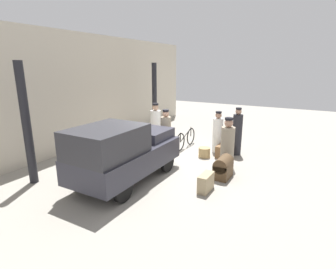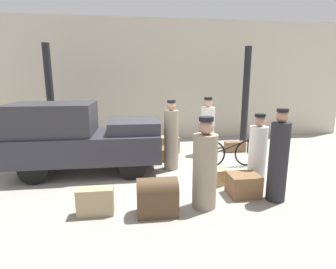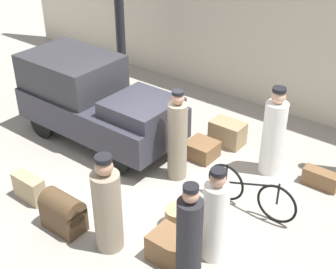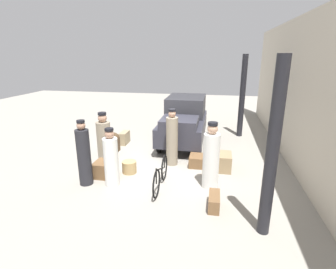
# 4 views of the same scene
# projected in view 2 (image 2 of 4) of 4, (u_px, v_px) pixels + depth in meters

# --- Properties ---
(ground_plane) EXTENTS (30.00, 30.00, 0.00)m
(ground_plane) POSITION_uv_depth(u_px,v_px,m) (161.00, 174.00, 6.49)
(ground_plane) COLOR gray
(station_building_facade) EXTENTS (16.00, 0.15, 4.50)m
(station_building_facade) POSITION_uv_depth(u_px,v_px,m) (149.00, 81.00, 9.98)
(station_building_facade) COLOR beige
(station_building_facade) RESTS_ON ground
(canopy_pillar_left) EXTENTS (0.23, 0.23, 3.39)m
(canopy_pillar_left) POSITION_uv_depth(u_px,v_px,m) (50.00, 99.00, 8.32)
(canopy_pillar_left) COLOR black
(canopy_pillar_left) RESTS_ON ground
(canopy_pillar_right) EXTENTS (0.23, 0.23, 3.39)m
(canopy_pillar_right) POSITION_uv_depth(u_px,v_px,m) (246.00, 97.00, 9.17)
(canopy_pillar_right) COLOR black
(canopy_pillar_right) RESTS_ON ground
(truck) EXTENTS (3.53, 1.60, 1.74)m
(truck) POSITION_uv_depth(u_px,v_px,m) (80.00, 136.00, 6.47)
(truck) COLOR black
(truck) RESTS_ON ground
(bicycle) EXTENTS (1.69, 0.04, 0.76)m
(bicycle) POSITION_uv_depth(u_px,v_px,m) (230.00, 153.00, 6.97)
(bicycle) COLOR black
(bicycle) RESTS_ON ground
(wicker_basket) EXTENTS (0.42, 0.42, 0.36)m
(wicker_basket) POSITION_uv_depth(u_px,v_px,m) (217.00, 176.00, 5.85)
(wicker_basket) COLOR tan
(wicker_basket) RESTS_ON ground
(porter_with_bicycle) EXTENTS (0.44, 0.44, 1.67)m
(porter_with_bicycle) POSITION_uv_depth(u_px,v_px,m) (205.00, 167.00, 4.68)
(porter_with_bicycle) COLOR gray
(porter_with_bicycle) RESTS_ON ground
(porter_carrying_trunk) EXTENTS (0.37, 0.37, 1.79)m
(porter_carrying_trunk) POSITION_uv_depth(u_px,v_px,m) (171.00, 138.00, 6.70)
(porter_carrying_trunk) COLOR gray
(porter_carrying_trunk) RESTS_ON ground
(porter_lifting_near_truck) EXTENTS (0.35, 0.35, 1.78)m
(porter_lifting_near_truck) POSITION_uv_depth(u_px,v_px,m) (278.00, 159.00, 4.93)
(porter_lifting_near_truck) COLOR #232328
(porter_lifting_near_truck) RESTS_ON ground
(conductor_in_dark_uniform) EXTENTS (0.42, 0.42, 1.77)m
(conductor_in_dark_uniform) POSITION_uv_depth(u_px,v_px,m) (207.00, 129.00, 8.08)
(conductor_in_dark_uniform) COLOR white
(conductor_in_dark_uniform) RESTS_ON ground
(porter_standing_middle) EXTENTS (0.38, 0.38, 1.59)m
(porter_standing_middle) POSITION_uv_depth(u_px,v_px,m) (257.00, 154.00, 5.65)
(porter_standing_middle) COLOR white
(porter_standing_middle) RESTS_ON ground
(trunk_umber_medium) EXTENTS (0.65, 0.25, 0.32)m
(trunk_umber_medium) POSITION_uv_depth(u_px,v_px,m) (235.00, 147.00, 8.46)
(trunk_umber_medium) COLOR brown
(trunk_umber_medium) RESTS_ON ground
(suitcase_black_upright) EXTENTS (0.59, 0.51, 0.44)m
(suitcase_black_upright) POSITION_uv_depth(u_px,v_px,m) (243.00, 185.00, 5.26)
(suitcase_black_upright) COLOR brown
(suitcase_black_upright) RESTS_ON ground
(suitcase_small_leather) EXTENTS (0.59, 0.55, 0.34)m
(suitcase_small_leather) POSITION_uv_depth(u_px,v_px,m) (167.00, 154.00, 7.64)
(suitcase_small_leather) COLOR brown
(suitcase_small_leather) RESTS_ON ground
(trunk_wicker_pale) EXTENTS (0.62, 0.26, 0.48)m
(trunk_wicker_pale) POSITION_uv_depth(u_px,v_px,m) (95.00, 201.00, 4.50)
(trunk_wicker_pale) COLOR #9E8966
(trunk_wicker_pale) RESTS_ON ground
(trunk_barrel_dark) EXTENTS (0.70, 0.43, 0.66)m
(trunk_barrel_dark) POSITION_uv_depth(u_px,v_px,m) (157.00, 196.00, 4.50)
(trunk_barrel_dark) COLOR #4C3823
(trunk_barrel_dark) RESTS_ON ground
(suitcase_tan_flat) EXTENTS (0.70, 0.45, 0.50)m
(suitcase_tan_flat) POSITION_uv_depth(u_px,v_px,m) (168.00, 144.00, 8.39)
(suitcase_tan_flat) COLOR #937A56
(suitcase_tan_flat) RESTS_ON ground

